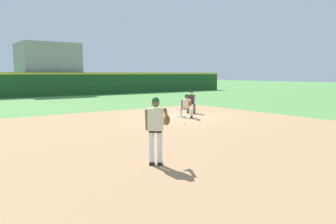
{
  "coord_description": "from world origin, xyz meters",
  "views": [
    {
      "loc": [
        -11.42,
        -14.46,
        2.48
      ],
      "look_at": [
        -4.62,
        -5.06,
        1.11
      ],
      "focal_mm": 35.0,
      "sensor_mm": 36.0,
      "label": 1
    }
  ],
  "objects_px": {
    "first_base_bag": "(182,117)",
    "pitcher": "(156,127)",
    "first_baseman": "(187,105)",
    "umpire": "(191,101)",
    "baseball": "(185,124)"
  },
  "relations": [
    {
      "from": "umpire",
      "to": "first_baseman",
      "type": "bearing_deg",
      "value": -136.89
    },
    {
      "from": "first_base_bag",
      "to": "baseball",
      "type": "height_order",
      "value": "first_base_bag"
    },
    {
      "from": "first_base_bag",
      "to": "pitcher",
      "type": "relative_size",
      "value": 0.2
    },
    {
      "from": "baseball",
      "to": "umpire",
      "type": "height_order",
      "value": "umpire"
    },
    {
      "from": "first_base_bag",
      "to": "umpire",
      "type": "relative_size",
      "value": 0.26
    },
    {
      "from": "first_baseman",
      "to": "first_base_bag",
      "type": "bearing_deg",
      "value": 129.7
    },
    {
      "from": "first_base_bag",
      "to": "pitcher",
      "type": "bearing_deg",
      "value": -132.3
    },
    {
      "from": "baseball",
      "to": "pitcher",
      "type": "bearing_deg",
      "value": -134.9
    },
    {
      "from": "pitcher",
      "to": "umpire",
      "type": "bearing_deg",
      "value": 45.55
    },
    {
      "from": "baseball",
      "to": "umpire",
      "type": "bearing_deg",
      "value": 46.26
    },
    {
      "from": "first_base_bag",
      "to": "umpire",
      "type": "height_order",
      "value": "umpire"
    },
    {
      "from": "baseball",
      "to": "first_baseman",
      "type": "xyz_separation_m",
      "value": [
        1.65,
        1.89,
        0.69
      ]
    },
    {
      "from": "umpire",
      "to": "first_base_bag",
      "type": "bearing_deg",
      "value": -144.43
    },
    {
      "from": "pitcher",
      "to": "first_baseman",
      "type": "relative_size",
      "value": 1.39
    },
    {
      "from": "first_base_bag",
      "to": "first_baseman",
      "type": "xyz_separation_m",
      "value": [
        0.18,
        -0.21,
        0.69
      ]
    }
  ]
}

